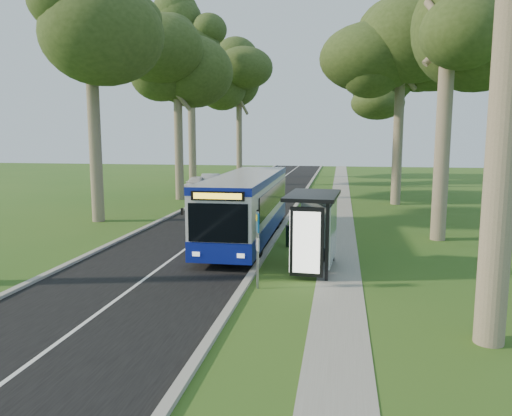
{
  "coord_description": "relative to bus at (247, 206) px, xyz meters",
  "views": [
    {
      "loc": [
        2.97,
        -17.93,
        4.87
      ],
      "look_at": [
        -0.74,
        3.85,
        1.6
      ],
      "focal_mm": 35.0,
      "sensor_mm": 36.0,
      "label": 1
    }
  ],
  "objects": [
    {
      "name": "footpath",
      "position": [
        4.27,
        5.57,
        -1.57
      ],
      "size": [
        1.5,
        100.0,
        0.02
      ],
      "primitive_type": "cube",
      "color": "gray",
      "rests_on": "ground"
    },
    {
      "name": "tree_west_b",
      "position": [
        -9.23,
        3.57,
        9.8
      ],
      "size": [
        5.2,
        5.2,
        15.37
      ],
      "color": "#7A6B56",
      "rests_on": "ground"
    },
    {
      "name": "tree_west_d",
      "position": [
        -9.73,
        23.57,
        10.88
      ],
      "size": [
        5.2,
        5.2,
        16.83
      ],
      "color": "#7A6B56",
      "rests_on": "ground"
    },
    {
      "name": "tree_east_c",
      "position": [
        8.07,
        13.57,
        9.63
      ],
      "size": [
        5.2,
        5.2,
        15.13
      ],
      "color": "#7A6B56",
      "rests_on": "ground"
    },
    {
      "name": "ground",
      "position": [
        1.27,
        -4.43,
        -1.58
      ],
      "size": [
        120.0,
        120.0,
        0.0
      ],
      "primitive_type": "plane",
      "color": "#2E5A1C",
      "rests_on": "ground"
    },
    {
      "name": "bus_shelter",
      "position": [
        3.43,
        -5.08,
        0.39
      ],
      "size": [
        1.96,
        3.34,
        2.78
      ],
      "rotation": [
        0.0,
        0.0,
        -0.07
      ],
      "color": "black",
      "rests_on": "ground"
    },
    {
      "name": "road",
      "position": [
        -2.23,
        5.57,
        -1.57
      ],
      "size": [
        7.0,
        100.0,
        0.02
      ],
      "primitive_type": "cube",
      "color": "black",
      "rests_on": "ground"
    },
    {
      "name": "car_white",
      "position": [
        -7.91,
        18.66,
        -0.89
      ],
      "size": [
        1.7,
        4.05,
        1.37
      ],
      "primitive_type": "imported",
      "rotation": [
        0.0,
        0.0,
        -0.02
      ],
      "color": "silver",
      "rests_on": "ground"
    },
    {
      "name": "bus_stop_sign",
      "position": [
        1.71,
        -7.21,
        -0.03
      ],
      "size": [
        0.16,
        0.34,
        2.48
      ],
      "rotation": [
        0.0,
        0.0,
        0.36
      ],
      "color": "gray",
      "rests_on": "ground"
    },
    {
      "name": "bus",
      "position": [
        0.0,
        0.0,
        0.0
      ],
      "size": [
        2.51,
        11.51,
        3.04
      ],
      "rotation": [
        0.0,
        0.0,
        0.01
      ],
      "color": "silver",
      "rests_on": "ground"
    },
    {
      "name": "litter_bin",
      "position": [
        2.17,
        -1.0,
        -1.1
      ],
      "size": [
        0.53,
        0.53,
        0.93
      ],
      "rotation": [
        0.0,
        0.0,
        0.36
      ],
      "color": "black",
      "rests_on": "ground"
    },
    {
      "name": "kerb_east",
      "position": [
        1.27,
        5.57,
        -1.52
      ],
      "size": [
        0.25,
        100.0,
        0.12
      ],
      "primitive_type": "cube",
      "color": "#9E9B93",
      "rests_on": "ground"
    },
    {
      "name": "car_silver",
      "position": [
        -6.96,
        19.65,
        -0.85
      ],
      "size": [
        2.19,
        4.57,
        1.45
      ],
      "primitive_type": "imported",
      "rotation": [
        0.0,
        0.0,
        0.15
      ],
      "color": "#B5B8BE",
      "rests_on": "ground"
    },
    {
      "name": "tree_east_d",
      "position": [
        9.27,
        25.57,
        7.88
      ],
      "size": [
        5.2,
        5.2,
        12.74
      ],
      "color": "#7A6B56",
      "rests_on": "ground"
    },
    {
      "name": "tree_west_e",
      "position": [
        -7.23,
        33.57,
        8.72
      ],
      "size": [
        5.2,
        5.2,
        13.88
      ],
      "color": "#7A6B56",
      "rests_on": "ground"
    },
    {
      "name": "kerb_west",
      "position": [
        -5.73,
        5.57,
        -1.52
      ],
      "size": [
        0.25,
        100.0,
        0.12
      ],
      "primitive_type": "cube",
      "color": "#9E9B93",
      "rests_on": "ground"
    },
    {
      "name": "tree_west_c",
      "position": [
        -7.73,
        13.57,
        8.11
      ],
      "size": [
        5.2,
        5.2,
        13.06
      ],
      "color": "#7A6B56",
      "rests_on": "ground"
    },
    {
      "name": "centre_line",
      "position": [
        -2.23,
        5.57,
        -1.55
      ],
      "size": [
        0.12,
        100.0,
        0.0
      ],
      "primitive_type": "cube",
      "color": "white",
      "rests_on": "road"
    }
  ]
}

